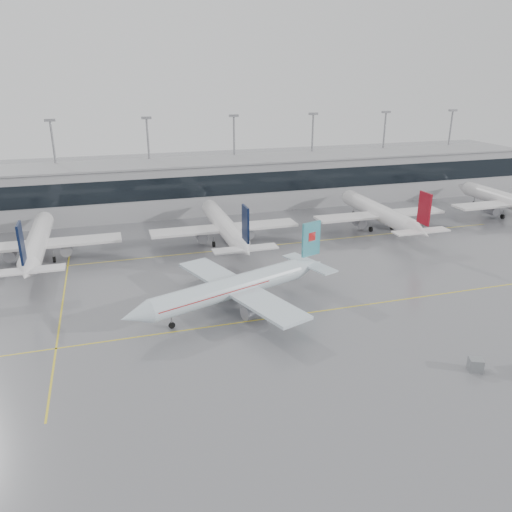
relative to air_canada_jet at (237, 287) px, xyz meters
name	(u,v)px	position (x,y,z in m)	size (l,w,h in m)	color
ground	(280,317)	(5.12, -4.69, -3.36)	(320.00, 320.00, 0.00)	slate
taxi_line_main	(280,317)	(5.12, -4.69, -3.35)	(120.00, 0.25, 0.01)	yellow
taxi_line_north	(230,249)	(5.12, 25.31, -3.35)	(120.00, 0.25, 0.01)	yellow
taxi_line_cross	(63,300)	(-24.88, 10.31, -3.35)	(0.25, 60.00, 0.01)	yellow
terminal	(198,186)	(5.12, 57.31, 2.64)	(180.00, 15.00, 12.00)	#969699
terminal_glass	(204,186)	(5.12, 49.76, 4.14)	(180.00, 0.20, 5.00)	black
terminal_roof	(197,161)	(5.12, 57.31, 8.84)	(182.00, 16.00, 0.40)	gray
light_masts	(193,153)	(5.12, 63.31, 9.99)	(156.40, 1.00, 22.60)	gray
air_canada_jet	(237,287)	(0.00, 0.00, 0.00)	(33.66, 27.09, 10.67)	silver
parked_jet_b	(37,242)	(-29.88, 29.00, 0.36)	(29.64, 36.96, 11.72)	white
parked_jet_c	(225,226)	(5.12, 29.00, 0.36)	(29.64, 36.96, 11.72)	white
parked_jet_d	(380,213)	(40.12, 29.00, 0.36)	(29.64, 36.96, 11.72)	white
parked_jet_e	(510,202)	(75.12, 29.00, 0.36)	(29.64, 36.96, 11.72)	white
gse_unit	(476,365)	(22.34, -24.09, -2.59)	(1.53, 1.42, 1.53)	gray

